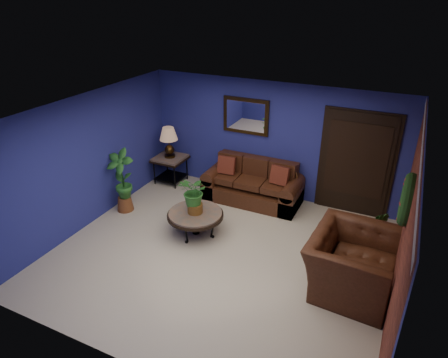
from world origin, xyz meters
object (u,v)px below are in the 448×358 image
at_px(end_table, 170,163).
at_px(table_lamp, 169,139).
at_px(coffee_table, 195,215).
at_px(armchair, 352,263).
at_px(side_chair, 288,186).
at_px(sofa, 253,187).

bearing_deg(end_table, table_lamp, 90.00).
distance_m(end_table, table_lamp, 0.59).
xyz_separation_m(coffee_table, armchair, (2.86, -0.29, 0.06)).
height_order(end_table, side_chair, side_chair).
distance_m(end_table, side_chair, 2.82).
xyz_separation_m(end_table, table_lamp, (0.00, 0.00, 0.59)).
bearing_deg(sofa, end_table, -179.25).
bearing_deg(side_chair, armchair, -44.00).
bearing_deg(side_chair, end_table, -171.83).
bearing_deg(end_table, coffee_table, -46.20).
distance_m(coffee_table, armchair, 2.87).
xyz_separation_m(coffee_table, end_table, (-1.59, 1.66, 0.10)).
bearing_deg(table_lamp, end_table, -90.00).
height_order(table_lamp, side_chair, table_lamp).
relative_size(end_table, side_chair, 0.83).
relative_size(coffee_table, armchair, 0.75).
bearing_deg(side_chair, sofa, -170.46).
distance_m(table_lamp, side_chair, 2.88).
bearing_deg(table_lamp, coffee_table, -46.20).
relative_size(coffee_table, end_table, 1.50).
height_order(sofa, armchair, sofa).
bearing_deg(armchair, coffee_table, 88.12).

